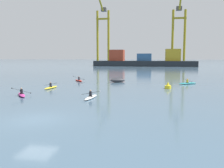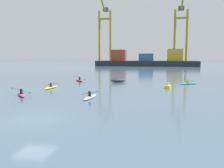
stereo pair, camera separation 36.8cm
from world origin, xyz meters
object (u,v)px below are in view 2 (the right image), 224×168
channel_buoy (168,86)px  kayak_magenta (21,94)px  kayak_red (79,80)px  gantry_crane_west (105,29)px  kayak_yellow (51,87)px  capsized_dinghy (118,80)px  container_barge (146,61)px  gantry_crane_west_mid (181,29)px  kayak_teal (188,83)px  kayak_white (90,97)px

channel_buoy → kayak_magenta: kayak_magenta is taller
kayak_red → kayak_magenta: bearing=-94.5°
gantry_crane_west → kayak_yellow: size_ratio=11.09×
capsized_dinghy → container_barge: bearing=88.8°
gantry_crane_west → gantry_crane_west_mid: bearing=-0.9°
capsized_dinghy → kayak_red: kayak_red is taller
gantry_crane_west → kayak_teal: (33.75, -89.58, -19.52)m
gantry_crane_west_mid → kayak_teal: gantry_crane_west_mid is taller
capsized_dinghy → gantry_crane_west: bearing=103.9°
gantry_crane_west → kayak_magenta: bearing=-82.7°
channel_buoy → kayak_teal: 7.26m
gantry_crane_west_mid → kayak_white: size_ratio=11.06×
container_barge → capsized_dinghy: size_ratio=17.08×
kayak_red → kayak_teal: 19.05m
capsized_dinghy → kayak_magenta: bearing=-117.5°
container_barge → gantry_crane_west: gantry_crane_west is taller
kayak_yellow → channel_buoy: bearing=9.2°
container_barge → kayak_teal: size_ratio=14.96×
kayak_teal → container_barge: bearing=97.7°
kayak_red → kayak_teal: bearing=-4.0°
kayak_magenta → kayak_teal: 25.64m
gantry_crane_west → channel_buoy: size_ratio=38.17×
kayak_yellow → kayak_white: 10.34m
container_barge → kayak_teal: 76.03m
kayak_yellow → kayak_white: size_ratio=1.00×
channel_buoy → kayak_yellow: 16.46m
gantry_crane_west → kayak_red: 91.59m
kayak_yellow → kayak_white: same height
kayak_red → kayak_magenta: (-1.33, -16.94, 0.00)m
gantry_crane_west → kayak_teal: 97.69m
gantry_crane_west_mid → capsized_dinghy: 91.77m
gantry_crane_west_mid → capsized_dinghy: size_ratio=13.49×
channel_buoy → kayak_teal: (3.50, 6.36, -0.19)m
gantry_crane_west_mid → kayak_teal: (-6.60, -88.91, -18.57)m
capsized_dinghy → channel_buoy: bearing=-41.4°
gantry_crane_west_mid → gantry_crane_west: bearing=179.1°
kayak_white → kayak_yellow: bearing=138.0°
gantry_crane_west → channel_buoy: 102.43m
kayak_magenta → kayak_white: kayak_magenta is taller
gantry_crane_west → gantry_crane_west_mid: size_ratio=1.00×
container_barge → kayak_magenta: (-10.14, -90.93, -2.43)m
kayak_magenta → kayak_teal: kayak_magenta is taller
capsized_dinghy → kayak_white: (-0.34, -16.80, -0.18)m
gantry_crane_west_mid → kayak_magenta: 109.54m
container_barge → kayak_red: (-8.81, -73.99, -2.43)m
capsized_dinghy → kayak_white: bearing=-91.1°
kayak_magenta → kayak_teal: size_ratio=0.95×
container_barge → kayak_yellow: size_ratio=13.99×
kayak_yellow → kayak_teal: (19.75, 8.99, -0.00)m
kayak_yellow → kayak_red: (0.75, 10.30, -0.00)m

